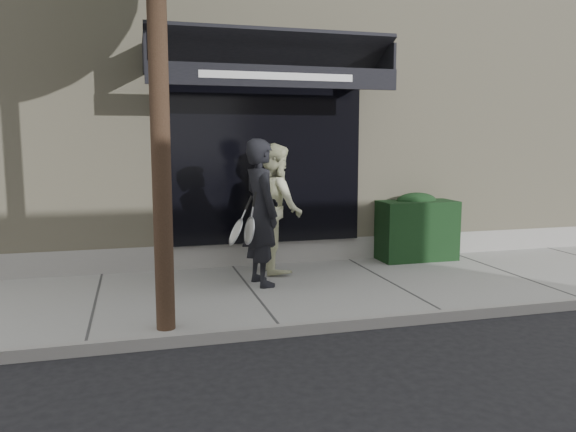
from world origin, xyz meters
name	(u,v)px	position (x,y,z in m)	size (l,w,h in m)	color
ground	(387,288)	(0.00, 0.00, 0.00)	(80.00, 80.00, 0.00)	black
sidewalk	(387,284)	(0.00, 0.00, 0.06)	(20.00, 3.00, 0.12)	gray
curb	(444,316)	(0.00, -1.55, 0.07)	(20.00, 0.10, 0.14)	gray
building_facade	(293,113)	(-0.01, 4.96, 2.74)	(14.30, 8.04, 5.64)	#B6AC8B
hedge	(416,228)	(1.10, 1.25, 0.66)	(1.30, 0.70, 1.14)	black
pedestrian_front	(261,213)	(-1.80, 0.27, 1.13)	(0.81, 0.91, 2.03)	black
pedestrian_back	(276,208)	(-1.40, 1.02, 1.10)	(0.81, 1.01, 1.97)	beige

